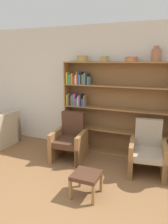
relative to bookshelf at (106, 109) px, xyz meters
name	(u,v)px	position (x,y,z in m)	size (l,w,h in m)	color
wall_back	(115,90)	(0.15, 0.17, 0.39)	(12.00, 0.06, 2.75)	silver
bookshelf	(106,109)	(0.00, 0.00, 0.00)	(2.29, 0.30, 1.98)	olive
bowl_brass	(82,58)	(-0.55, -0.02, 1.07)	(0.25, 0.25, 0.12)	tan
bowl_terracotta	(105,58)	(-0.05, -0.02, 1.06)	(0.17, 0.17, 0.11)	tan
bowl_cream	(131,59)	(0.50, -0.02, 1.05)	(0.26, 0.26, 0.10)	#C67547
vase_tall	(156,55)	(0.97, -0.02, 1.12)	(0.18, 0.18, 0.29)	#A36647
armchair_leather	(70,140)	(-0.58, -0.62, -0.58)	(0.70, 0.74, 0.95)	olive
armchair_cushioned	(148,151)	(0.99, -0.62, -0.58)	(0.72, 0.76, 0.95)	olive
footstool	(86,177)	(0.23, -1.72, -0.68)	(0.40, 0.40, 0.36)	olive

